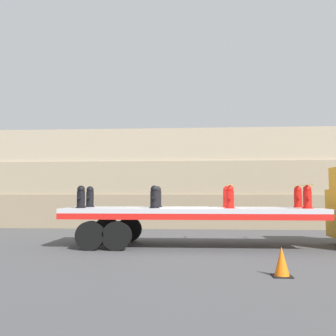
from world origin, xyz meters
name	(u,v)px	position (x,y,z in m)	size (l,w,h in m)	color
ground_plane	(192,246)	(0.00, 0.00, 0.00)	(120.00, 120.00, 0.00)	#474749
rock_cliff	(192,179)	(0.00, 8.26, 2.76)	(60.00, 3.30, 5.51)	#84755B
flatbed_trailer	(174,215)	(-0.65, 0.00, 1.10)	(8.97, 2.69, 1.37)	#B2B2B7
fire_hydrant_black_near_0	(81,197)	(-3.89, -0.57, 1.75)	(0.35, 0.54, 0.79)	black
fire_hydrant_black_far_0	(90,197)	(-3.89, 0.57, 1.75)	(0.35, 0.54, 0.79)	black
fire_hydrant_black_near_1	(154,197)	(-1.30, -0.57, 1.75)	(0.35, 0.54, 0.79)	black
fire_hydrant_black_far_1	(158,197)	(-1.30, 0.57, 1.75)	(0.35, 0.54, 0.79)	black
fire_hydrant_red_near_2	(230,197)	(1.30, -0.57, 1.75)	(0.35, 0.54, 0.79)	red
fire_hydrant_red_far_2	(227,197)	(1.30, 0.57, 1.75)	(0.35, 0.54, 0.79)	red
fire_hydrant_red_near_3	(307,197)	(3.89, -0.57, 1.75)	(0.35, 0.54, 0.79)	red
fire_hydrant_red_far_3	(298,197)	(3.89, 0.57, 1.75)	(0.35, 0.54, 0.79)	red
cargo_strap_rear	(228,185)	(1.30, 0.00, 2.16)	(0.05, 2.79, 0.01)	yellow
cargo_strap_middle	(302,185)	(3.89, 0.00, 2.16)	(0.05, 2.79, 0.01)	yellow
traffic_cone	(282,262)	(2.03, -4.82, 0.32)	(0.43, 0.43, 0.66)	black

